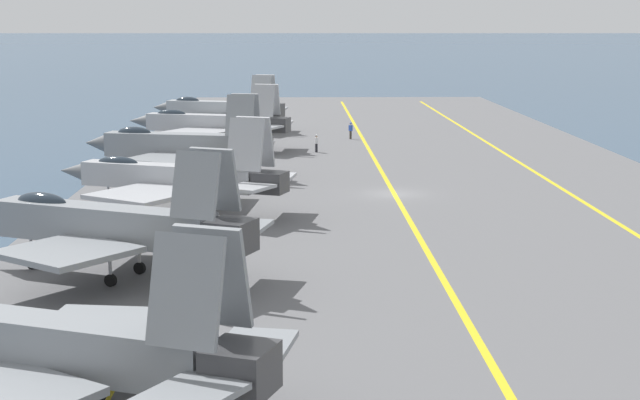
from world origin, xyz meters
name	(u,v)px	position (x,y,z in m)	size (l,w,h in m)	color
ground_plane	(394,199)	(0.00, 0.00, 0.00)	(2000.00, 2000.00, 0.00)	#334C66
carrier_deck	(394,196)	(0.00, 0.00, 0.20)	(182.91, 46.68, 0.40)	slate
deck_stripe_foul_line	(569,193)	(0.00, -12.84, 0.40)	(164.62, 0.36, 0.01)	yellow
deck_stripe_centerline	(394,194)	(0.00, 0.00, 0.40)	(164.62, 0.36, 0.01)	yellow
deck_stripe_edge_line	(218,194)	(0.00, 12.84, 0.40)	(164.62, 0.36, 0.01)	yellow
parked_jet_second	(52,345)	(-40.24, 14.95, 2.72)	(12.65, 15.88, 6.45)	gray
parked_jet_third	(109,225)	(-23.41, 16.27, 3.08)	(12.67, 15.99, 6.64)	gray
parked_jet_fourth	(175,177)	(-7.05, 15.06, 2.82)	(14.10, 16.32, 6.49)	#A8AAAF
parked_jet_fifth	(180,145)	(8.25, 16.50, 2.99)	(13.00, 15.70, 6.76)	gray
parked_jet_sixth	(211,123)	(25.39, 15.40, 3.00)	(12.21, 16.59, 6.45)	#A8AAAF
parked_jet_seventh	(220,109)	(41.34, 15.82, 2.93)	(13.42, 15.87, 6.49)	#9EA3A8
crew_blue_vest	(351,130)	(33.50, 1.32, 1.39)	(0.46, 0.43, 1.80)	#383328
crew_white_vest	(316,142)	(23.02, 5.19, 1.34)	(0.39, 0.28, 1.72)	#232328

